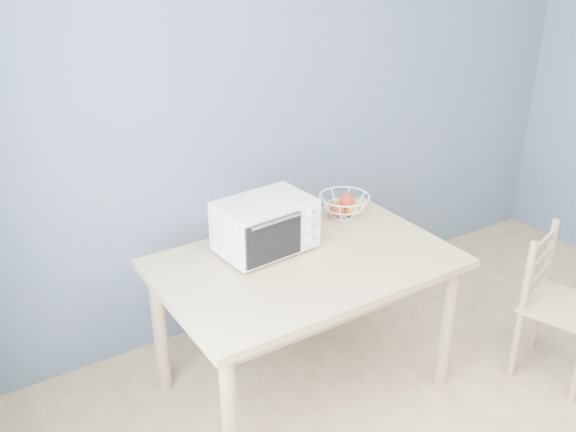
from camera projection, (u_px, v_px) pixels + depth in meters
dining_table at (305, 278)px, 3.09m from camera, size 1.40×0.90×0.75m
toaster_oven at (262, 226)px, 3.06m from camera, size 0.47×0.36×0.27m
fruit_basket at (344, 205)px, 3.45m from camera, size 0.29×0.29×0.14m
dining_chair at (556, 307)px, 3.32m from camera, size 0.47×0.47×0.80m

